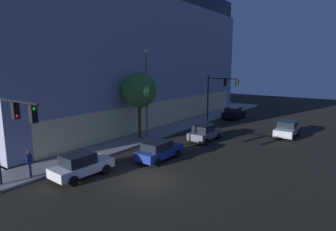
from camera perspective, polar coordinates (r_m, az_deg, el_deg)
ground_plane at (r=18.73m, az=-4.31°, el=-13.32°), size 120.00×120.00×0.00m
modern_building at (r=45.57m, az=-16.51°, el=11.78°), size 39.17×31.79×18.32m
traffic_light_near_corner at (r=17.68m, az=-30.14°, el=-1.27°), size 0.34×5.28×5.90m
traffic_light_far_corner at (r=36.74m, az=10.71°, el=5.42°), size 0.51×4.74×6.17m
street_lamp_sidewalk at (r=28.07m, az=-4.52°, el=6.58°), size 0.44×0.44×9.03m
sidewalk_tree at (r=27.95m, az=-6.07°, el=5.21°), size 3.60×3.60×6.75m
pedestrian_waiting at (r=20.58m, az=-26.88°, el=-8.55°), size 0.36×0.36×1.82m
car_white at (r=19.82m, az=-17.65°, el=-9.82°), size 4.26×2.14×1.68m
car_blue at (r=22.23m, az=-1.94°, el=-7.25°), size 4.30×1.97×1.57m
car_grey at (r=28.20m, az=7.64°, el=-3.50°), size 4.26×2.03×1.71m
car_silver at (r=32.00m, az=23.53°, el=-2.59°), size 4.25×2.21×1.69m
car_black at (r=40.87m, az=13.55°, el=0.58°), size 4.44×2.29×1.68m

